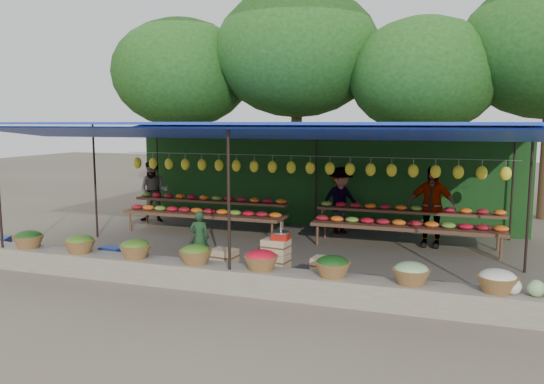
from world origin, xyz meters
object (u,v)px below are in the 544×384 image
(crate_counter, at_px, (274,264))
(blue_crate_back, at_px, (112,253))
(weighing_scale, at_px, (281,235))
(vendor_seated, at_px, (199,238))

(crate_counter, distance_m, blue_crate_back, 3.65)
(crate_counter, relative_size, weighing_scale, 7.36)
(vendor_seated, distance_m, blue_crate_back, 1.91)
(weighing_scale, height_order, blue_crate_back, weighing_scale)
(blue_crate_back, bearing_deg, vendor_seated, 12.10)
(vendor_seated, xyz_separation_m, blue_crate_back, (-1.85, -0.28, -0.40))
(crate_counter, bearing_deg, blue_crate_back, 174.79)
(crate_counter, height_order, weighing_scale, weighing_scale)
(blue_crate_back, bearing_deg, crate_counter, -1.72)
(weighing_scale, distance_m, vendor_seated, 2.02)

